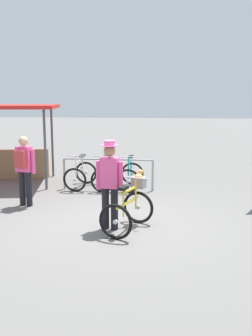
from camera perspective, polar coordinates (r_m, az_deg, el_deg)
ground_plane at (r=7.94m, az=-1.77°, el=-8.14°), size 80.00×80.00×0.00m
bike_rack_rail at (r=10.60m, az=-2.68°, el=0.14°), size 2.51×0.07×0.88m
racked_bike_white at (r=10.97m, az=-6.69°, el=-1.00°), size 0.76×1.18×0.98m
racked_bike_black at (r=10.84m, az=-3.07°, el=-1.09°), size 0.69×1.11×0.97m
racked_bike_teal at (r=10.75m, az=0.62°, el=-1.16°), size 0.69×1.13×0.98m
featured_bicycle at (r=7.48m, az=0.63°, el=-5.40°), size 0.97×1.26×1.09m
person_with_featured_bike at (r=7.37m, az=-2.41°, el=-1.96°), size 0.53×0.32×1.72m
pedestrian_with_backpack at (r=9.26m, az=-14.76°, el=0.20°), size 0.52×0.39×1.64m
market_stall at (r=12.21m, az=-17.21°, el=4.64°), size 3.48×2.84×2.30m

